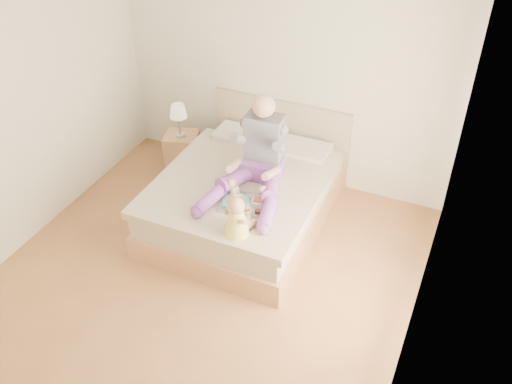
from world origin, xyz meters
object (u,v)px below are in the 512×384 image
at_px(adult, 257,160).
at_px(tray, 245,202).
at_px(bed, 247,195).
at_px(nightstand, 182,152).
at_px(baby, 237,219).

bearing_deg(adult, tray, -87.04).
relative_size(bed, nightstand, 4.43).
distance_m(bed, adult, 0.61).
xyz_separation_m(nightstand, baby, (1.48, -1.50, 0.53)).
bearing_deg(baby, adult, 119.86).
xyz_separation_m(nightstand, tray, (1.37, -1.08, 0.39)).
bearing_deg(nightstand, bed, -43.76).
relative_size(nightstand, baby, 1.22).
bearing_deg(tray, nightstand, 131.13).
relative_size(nightstand, tray, 0.94).
xyz_separation_m(bed, adult, (0.17, -0.11, 0.57)).
distance_m(nightstand, tray, 1.79).
bearing_deg(bed, nightstand, 153.62).
height_order(nightstand, adult, adult).
bearing_deg(bed, tray, -67.26).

